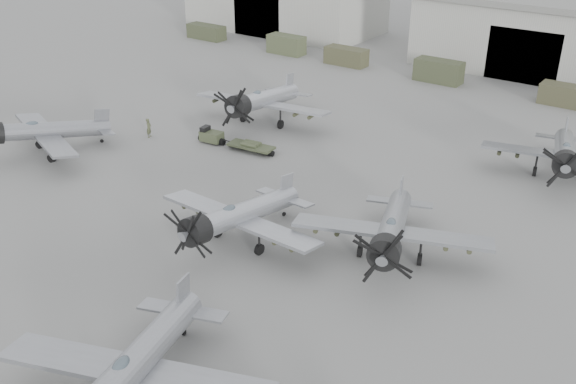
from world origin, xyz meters
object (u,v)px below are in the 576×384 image
(aircraft_far_1, at_px, (565,153))
(aircraft_mid_1, at_px, (236,217))
(aircraft_near_1, at_px, (130,370))
(tug_trailer, at_px, (226,140))
(aircraft_mid_2, at_px, (391,230))
(aircraft_mid_0, at_px, (41,131))
(aircraft_far_0, at_px, (260,101))
(ground_crew, at_px, (149,128))

(aircraft_far_1, bearing_deg, aircraft_mid_1, -136.12)
(aircraft_near_1, xyz_separation_m, tug_trailer, (-16.89, 25.86, -1.78))
(aircraft_near_1, relative_size, aircraft_far_1, 1.01)
(aircraft_mid_2, distance_m, aircraft_far_1, 19.00)
(aircraft_mid_1, bearing_deg, tug_trailer, 134.24)
(aircraft_near_1, xyz_separation_m, aircraft_mid_0, (-28.11, 15.25, -0.17))
(tug_trailer, bearing_deg, aircraft_mid_1, -53.83)
(aircraft_mid_0, height_order, aircraft_far_1, aircraft_far_1)
(aircraft_mid_1, relative_size, aircraft_mid_2, 0.97)
(aircraft_far_0, distance_m, tug_trailer, 6.14)
(aircraft_mid_0, height_order, aircraft_mid_1, aircraft_mid_1)
(aircraft_mid_2, relative_size, aircraft_far_1, 0.97)
(aircraft_mid_1, xyz_separation_m, aircraft_far_0, (-12.20, 18.17, 0.28))
(aircraft_mid_1, distance_m, aircraft_far_0, 21.89)
(aircraft_mid_0, xyz_separation_m, aircraft_mid_1, (22.75, -1.76, 0.01))
(aircraft_near_1, bearing_deg, aircraft_mid_1, 91.20)
(aircraft_mid_1, bearing_deg, ground_crew, 153.26)
(aircraft_mid_0, bearing_deg, ground_crew, 82.64)
(aircraft_mid_1, bearing_deg, aircraft_mid_2, 26.49)
(aircraft_mid_2, bearing_deg, aircraft_mid_0, 163.54)
(aircraft_far_0, relative_size, ground_crew, 7.67)
(aircraft_near_1, height_order, aircraft_far_1, aircraft_near_1)
(aircraft_mid_1, bearing_deg, aircraft_far_1, 58.92)
(tug_trailer, distance_m, ground_crew, 7.47)
(aircraft_mid_2, bearing_deg, ground_crew, 147.41)
(aircraft_mid_1, height_order, ground_crew, aircraft_mid_1)
(aircraft_mid_2, xyz_separation_m, tug_trailer, (-20.35, 8.22, -1.69))
(aircraft_far_0, xyz_separation_m, tug_trailer, (0.67, -5.80, -1.90))
(aircraft_far_0, bearing_deg, aircraft_far_1, 0.36)
(aircraft_near_1, height_order, aircraft_mid_2, aircraft_near_1)
(aircraft_far_0, bearing_deg, aircraft_near_1, -69.70)
(aircraft_mid_2, distance_m, ground_crew, 28.00)
(aircraft_mid_2, xyz_separation_m, ground_crew, (-27.38, 5.72, -1.35))
(aircraft_mid_1, relative_size, aircraft_far_0, 0.87)
(aircraft_near_1, bearing_deg, aircraft_far_1, 55.72)
(aircraft_near_1, relative_size, aircraft_mid_1, 1.07)
(aircraft_mid_0, relative_size, aircraft_far_1, 0.93)
(aircraft_mid_2, bearing_deg, aircraft_far_1, 52.82)
(aircraft_mid_0, distance_m, aircraft_mid_1, 22.82)
(aircraft_mid_0, height_order, aircraft_mid_2, aircraft_mid_2)
(aircraft_mid_0, distance_m, aircraft_far_0, 19.51)
(aircraft_far_0, distance_m, ground_crew, 10.57)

